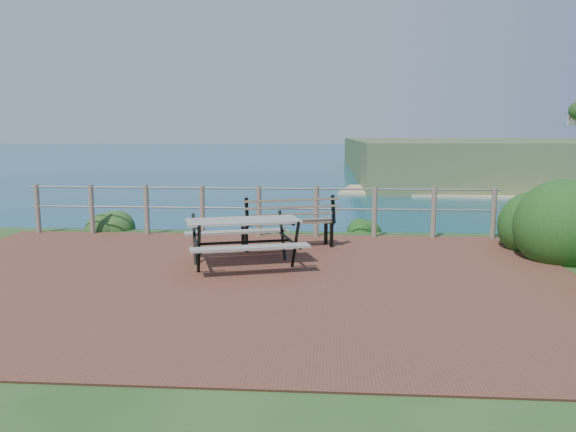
% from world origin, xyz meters
% --- Properties ---
extents(ground, '(10.00, 7.00, 0.12)m').
position_xyz_m(ground, '(0.00, 0.00, 0.00)').
color(ground, brown).
rests_on(ground, ground).
extents(ocean, '(1200.00, 1200.00, 0.00)m').
position_xyz_m(ocean, '(0.00, 200.00, 0.00)').
color(ocean, '#125B6F').
rests_on(ocean, ground).
extents(safety_railing, '(9.40, 0.10, 1.00)m').
position_xyz_m(safety_railing, '(0.00, 3.35, 0.57)').
color(safety_railing, '#6B5B4C').
rests_on(safety_railing, ground).
extents(picnic_table, '(1.85, 1.44, 0.72)m').
position_xyz_m(picnic_table, '(0.09, 0.71, 0.46)').
color(picnic_table, gray).
rests_on(picnic_table, ground).
extents(park_bench, '(1.73, 0.96, 0.95)m').
position_xyz_m(park_bench, '(0.66, 2.17, 0.63)').
color(park_bench, brown).
rests_on(park_bench, ground).
extents(shrub_right_front, '(1.58, 1.58, 2.24)m').
position_xyz_m(shrub_right_front, '(5.36, 1.96, 0.00)').
color(shrub_right_front, '#163E13').
rests_on(shrub_right_front, ground).
extents(shrub_right_edge, '(1.06, 1.06, 1.52)m').
position_xyz_m(shrub_right_edge, '(5.08, 3.09, 0.00)').
color(shrub_right_edge, '#163E13').
rests_on(shrub_right_edge, ground).
extents(shrub_lip_west, '(0.84, 0.84, 0.61)m').
position_xyz_m(shrub_lip_west, '(-3.23, 3.85, 0.00)').
color(shrub_lip_west, '#1C4B1D').
rests_on(shrub_lip_west, ground).
extents(shrub_lip_east, '(0.67, 0.67, 0.38)m').
position_xyz_m(shrub_lip_east, '(2.12, 4.29, 0.00)').
color(shrub_lip_east, '#163E13').
rests_on(shrub_lip_east, ground).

